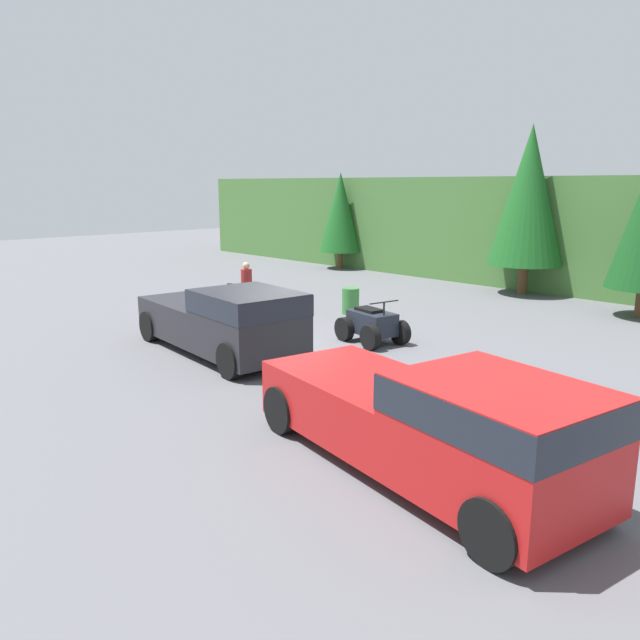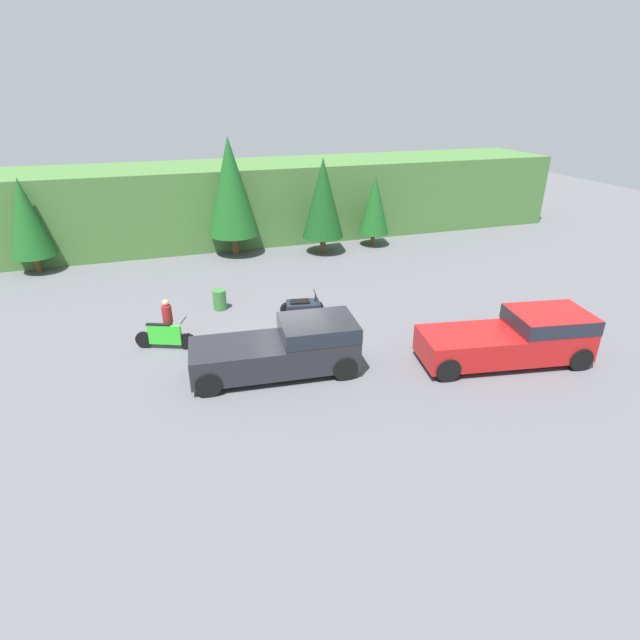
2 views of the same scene
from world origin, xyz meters
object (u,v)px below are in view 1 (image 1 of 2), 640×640
(pickup_truck_red, at_px, (439,420))
(dirt_bike, at_px, (234,301))
(pickup_truck_second, at_px, (227,319))
(rider_person, at_px, (247,286))
(steel_barrel, at_px, (351,301))
(quad_atv, at_px, (372,325))

(pickup_truck_red, xyz_separation_m, dirt_bike, (-11.73, 4.78, -0.46))
(pickup_truck_second, bearing_deg, rider_person, 142.77)
(pickup_truck_red, bearing_deg, dirt_bike, 167.24)
(pickup_truck_second, xyz_separation_m, steel_barrel, (-1.51, 6.07, -0.52))
(dirt_bike, relative_size, quad_atv, 1.06)
(quad_atv, relative_size, rider_person, 1.14)
(pickup_truck_red, distance_m, quad_atv, 8.30)
(rider_person, bearing_deg, steel_barrel, 81.83)
(dirt_bike, height_order, rider_person, rider_person)
(dirt_bike, distance_m, steel_barrel, 3.91)
(dirt_bike, bearing_deg, pickup_truck_red, 0.52)
(quad_atv, height_order, steel_barrel, quad_atv)
(pickup_truck_second, xyz_separation_m, dirt_bike, (-3.92, 3.00, -0.46))
(pickup_truck_second, height_order, rider_person, pickup_truck_second)
(quad_atv, height_order, rider_person, rider_person)
(rider_person, relative_size, steel_barrel, 2.03)
(pickup_truck_red, distance_m, steel_barrel, 12.20)
(dirt_bike, bearing_deg, steel_barrel, 74.61)
(pickup_truck_red, height_order, pickup_truck_second, same)
(dirt_bike, xyz_separation_m, steel_barrel, (2.41, 3.08, -0.06))
(pickup_truck_red, relative_size, steel_barrel, 6.94)
(quad_atv, relative_size, steel_barrel, 2.31)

